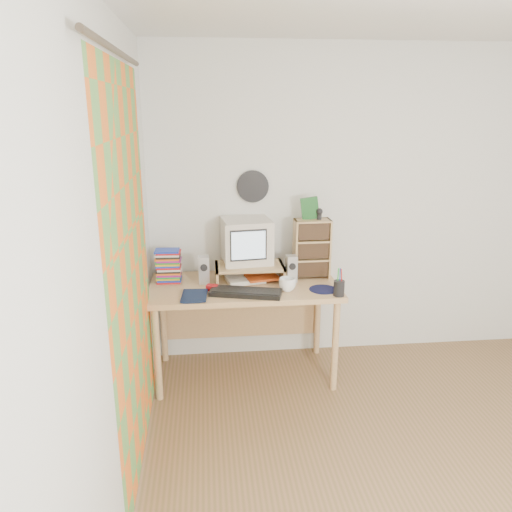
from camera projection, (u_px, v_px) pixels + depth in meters
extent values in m
plane|color=#8A6141|center=(452.00, 492.00, 2.73)|extent=(3.50, 3.50, 0.00)
plane|color=silver|center=(367.00, 206.00, 4.04)|extent=(3.50, 0.00, 3.50)
plane|color=silver|center=(106.00, 290.00, 2.20)|extent=(0.00, 3.50, 3.50)
plane|color=orange|center=(131.00, 276.00, 2.69)|extent=(0.00, 2.20, 2.20)
cylinder|color=black|center=(253.00, 187.00, 3.88)|extent=(0.25, 0.02, 0.25)
cube|color=#DBAF76|center=(244.00, 287.00, 3.74)|extent=(1.40, 0.70, 0.04)
cube|color=#DBAF76|center=(241.00, 313.00, 4.15)|extent=(1.33, 0.02, 0.41)
cylinder|color=#DBAF76|center=(157.00, 354.00, 3.51)|extent=(0.05, 0.05, 0.71)
cylinder|color=#DBAF76|center=(335.00, 346.00, 3.63)|extent=(0.05, 0.05, 0.71)
cylinder|color=#DBAF76|center=(163.00, 321.00, 4.06)|extent=(0.05, 0.05, 0.71)
cylinder|color=#DBAF76|center=(318.00, 314.00, 4.18)|extent=(0.05, 0.05, 0.71)
cube|color=tan|center=(217.00, 273.00, 3.79)|extent=(0.02, 0.30, 0.12)
cube|color=tan|center=(282.00, 271.00, 3.84)|extent=(0.02, 0.30, 0.12)
cube|color=tan|center=(250.00, 266.00, 3.80)|extent=(0.52, 0.30, 0.02)
cube|color=beige|center=(247.00, 242.00, 3.79)|extent=(0.39, 0.39, 0.34)
cube|color=#B2B2B7|center=(204.00, 270.00, 3.73)|extent=(0.08, 0.08, 0.21)
cube|color=#B2B2B7|center=(291.00, 269.00, 3.77)|extent=(0.08, 0.08, 0.20)
cube|color=black|center=(246.00, 293.00, 3.52)|extent=(0.53, 0.29, 0.03)
cube|color=tan|center=(312.00, 249.00, 3.83)|extent=(0.28, 0.15, 0.46)
imported|color=white|center=(287.00, 285.00, 3.59)|extent=(0.15, 0.15, 0.10)
imported|color=#101C3B|center=(182.00, 295.00, 3.47)|extent=(0.23, 0.18, 0.04)
cylinder|color=#0F0F35|center=(323.00, 289.00, 3.62)|extent=(0.23, 0.23, 0.00)
cube|color=#AC1218|center=(212.00, 288.00, 3.61)|extent=(0.09, 0.07, 0.04)
cube|color=#17511D|center=(310.00, 208.00, 3.76)|extent=(0.13, 0.03, 0.17)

